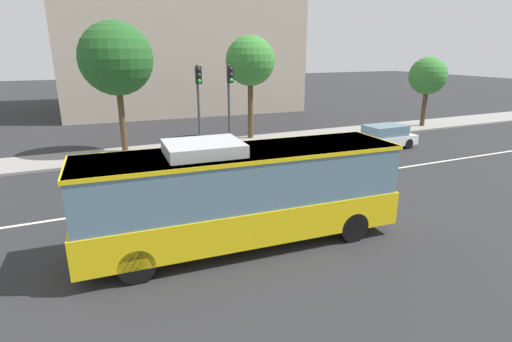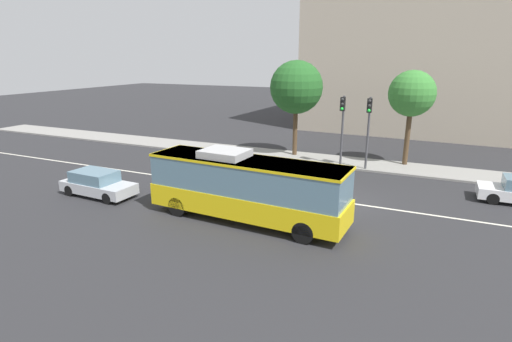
# 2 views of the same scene
# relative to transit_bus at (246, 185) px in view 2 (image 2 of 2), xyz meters

# --- Properties ---
(ground_plane) EXTENTS (160.00, 160.00, 0.00)m
(ground_plane) POSITION_rel_transit_bus_xyz_m (3.74, 4.48, -1.81)
(ground_plane) COLOR #28282B
(sidewalk_kerb) EXTENTS (80.00, 3.45, 0.14)m
(sidewalk_kerb) POSITION_rel_transit_bus_xyz_m (3.74, 13.06, -1.74)
(sidewalk_kerb) COLOR gray
(sidewalk_kerb) RESTS_ON ground_plane
(lane_centre_line) EXTENTS (76.00, 0.16, 0.01)m
(lane_centre_line) POSITION_rel_transit_bus_xyz_m (3.74, 4.48, -1.80)
(lane_centre_line) COLOR silver
(lane_centre_line) RESTS_ON ground_plane
(transit_bus) EXTENTS (10.12, 3.04, 3.46)m
(transit_bus) POSITION_rel_transit_bus_xyz_m (0.00, 0.00, 0.00)
(transit_bus) COLOR yellow
(transit_bus) RESTS_ON ground_plane
(sedan_silver) EXTENTS (4.57, 1.98, 1.46)m
(sedan_silver) POSITION_rel_transit_bus_xyz_m (-9.51, -0.25, -1.09)
(sedan_silver) COLOR #B7BABF
(sedan_silver) RESTS_ON ground_plane
(traffic_light_near_corner) EXTENTS (0.33, 0.62, 5.20)m
(traffic_light_near_corner) POSITION_rel_transit_bus_xyz_m (2.00, 11.64, 1.75)
(traffic_light_near_corner) COLOR #47474C
(traffic_light_near_corner) RESTS_ON ground_plane
(traffic_light_mid_block) EXTENTS (0.33, 0.62, 5.20)m
(traffic_light_mid_block) POSITION_rel_transit_bus_xyz_m (3.85, 11.48, 1.75)
(traffic_light_mid_block) COLOR #47474C
(traffic_light_mid_block) RESTS_ON ground_plane
(street_tree_kerbside_left) EXTENTS (3.28, 3.28, 6.97)m
(street_tree_kerbside_left) POSITION_rel_transit_bus_xyz_m (6.30, 14.09, 3.47)
(street_tree_kerbside_left) COLOR #4C3823
(street_tree_kerbside_left) RESTS_ON ground_plane
(street_tree_kerbside_centre) EXTENTS (4.14, 4.14, 7.62)m
(street_tree_kerbside_centre) POSITION_rel_transit_bus_xyz_m (-2.17, 13.62, 3.71)
(street_tree_kerbside_centre) COLOR #4C3823
(street_tree_kerbside_centre) RESTS_ON ground_plane
(office_block_background) EXTENTS (23.39, 17.53, 17.00)m
(office_block_background) POSITION_rel_transit_bus_xyz_m (5.74, 32.93, 6.69)
(office_block_background) COLOR #B7A893
(office_block_background) RESTS_ON ground_plane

